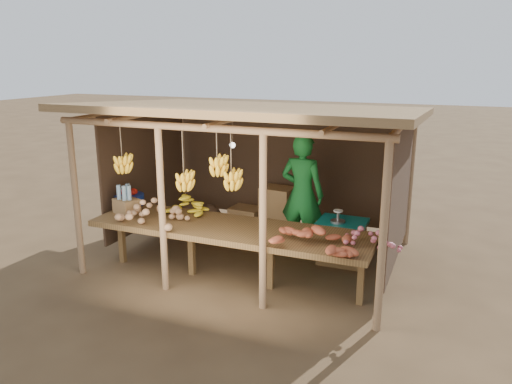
% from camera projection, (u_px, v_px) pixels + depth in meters
% --- Properties ---
extents(ground, '(60.00, 60.00, 0.00)m').
position_uv_depth(ground, '(256.00, 257.00, 7.80)').
color(ground, brown).
rests_on(ground, ground).
extents(stall_structure, '(4.70, 3.50, 2.43)m').
position_uv_depth(stall_structure, '(251.00, 135.00, 7.32)').
color(stall_structure, '#9C7450').
rests_on(stall_structure, ground).
extents(counter, '(3.90, 1.05, 0.80)m').
position_uv_depth(counter, '(230.00, 231.00, 6.76)').
color(counter, brown).
rests_on(counter, ground).
extents(potato_heap, '(1.09, 0.78, 0.37)m').
position_uv_depth(potato_heap, '(151.00, 210.00, 6.86)').
color(potato_heap, '#A97D57').
rests_on(potato_heap, counter).
extents(sweet_potato_heap, '(1.26, 0.95, 0.36)m').
position_uv_depth(sweet_potato_heap, '(310.00, 231.00, 6.01)').
color(sweet_potato_heap, '#AC4B2C').
rests_on(sweet_potato_heap, counter).
extents(onion_heap, '(0.79, 0.59, 0.35)m').
position_uv_depth(onion_heap, '(372.00, 233.00, 5.98)').
color(onion_heap, '#C05D68').
rests_on(onion_heap, counter).
extents(banana_pile, '(0.68, 0.54, 0.35)m').
position_uv_depth(banana_pile, '(189.00, 201.00, 7.31)').
color(banana_pile, yellow).
rests_on(banana_pile, counter).
extents(tomato_basin, '(0.46, 0.46, 0.24)m').
position_uv_depth(tomato_basin, '(129.00, 198.00, 7.76)').
color(tomato_basin, navy).
rests_on(tomato_basin, counter).
extents(bottle_box, '(0.41, 0.37, 0.43)m').
position_uv_depth(bottle_box, '(126.00, 202.00, 7.31)').
color(bottle_box, '#997145').
rests_on(bottle_box, counter).
extents(vendor, '(0.73, 0.51, 1.91)m').
position_uv_depth(vendor, '(302.00, 194.00, 7.78)').
color(vendor, '#1A762D').
rests_on(vendor, ground).
extents(tarp_crate, '(0.72, 0.62, 0.85)m').
position_uv_depth(tarp_crate, '(341.00, 240.00, 7.52)').
color(tarp_crate, brown).
rests_on(tarp_crate, ground).
extents(carton_stack, '(1.17, 0.49, 0.85)m').
position_uv_depth(carton_stack, '(267.00, 214.00, 8.71)').
color(carton_stack, '#997145').
rests_on(carton_stack, ground).
extents(burlap_sacks, '(0.84, 0.44, 0.60)m').
position_uv_depth(burlap_sacks, '(200.00, 217.00, 8.94)').
color(burlap_sacks, '#493222').
rests_on(burlap_sacks, ground).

